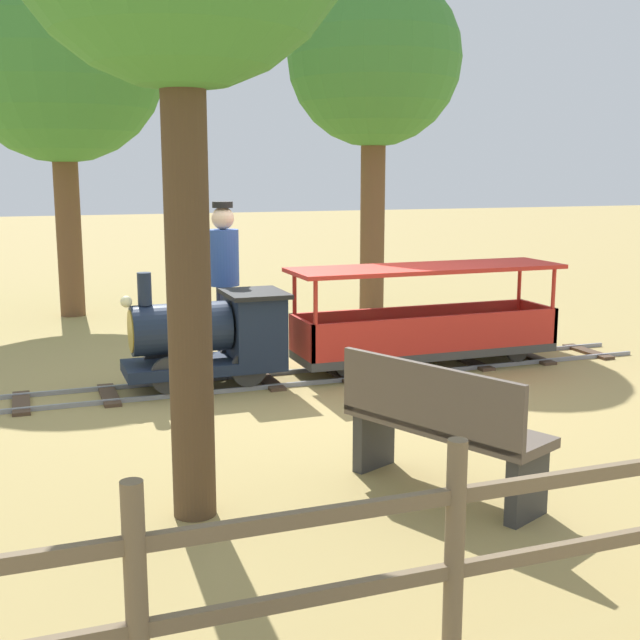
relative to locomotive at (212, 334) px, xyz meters
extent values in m
plane|color=#A38C51|center=(0.00, -1.06, -0.49)|extent=(60.00, 60.00, 0.00)
cube|color=gray|center=(-0.23, -1.22, -0.47)|extent=(0.03, 6.40, 0.04)
cube|color=gray|center=(0.23, -1.22, -0.47)|extent=(0.03, 6.40, 0.04)
cube|color=#4C3828|center=(0.00, -4.06, -0.47)|extent=(0.69, 0.14, 0.03)
cube|color=#4C3828|center=(0.00, -3.35, -0.47)|extent=(0.69, 0.14, 0.03)
cube|color=#4C3828|center=(0.00, -2.64, -0.47)|extent=(0.69, 0.14, 0.03)
cube|color=#4C3828|center=(0.00, -1.93, -0.47)|extent=(0.69, 0.14, 0.03)
cube|color=#4C3828|center=(0.00, -1.22, -0.47)|extent=(0.69, 0.14, 0.03)
cube|color=#4C3828|center=(0.00, -0.51, -0.47)|extent=(0.69, 0.14, 0.03)
cube|color=#4C3828|center=(0.00, 0.21, -0.47)|extent=(0.69, 0.14, 0.03)
cube|color=#4C3828|center=(0.00, 0.92, -0.47)|extent=(0.69, 0.14, 0.03)
cube|color=#4C3828|center=(0.00, 1.63, -0.47)|extent=(0.69, 0.14, 0.03)
cube|color=#192338|center=(0.00, 0.08, -0.28)|extent=(0.57, 1.40, 0.10)
cylinder|color=#192338|center=(0.00, 0.28, 0.07)|extent=(0.44, 0.85, 0.44)
cylinder|color=#B7932D|center=(0.00, 0.71, 0.07)|extent=(0.37, 0.02, 0.37)
cylinder|color=#192338|center=(0.00, 0.58, 0.44)|extent=(0.12, 0.12, 0.28)
sphere|color=#B7932D|center=(0.00, 0.23, 0.34)|extent=(0.16, 0.16, 0.16)
cube|color=#192338|center=(0.00, -0.39, 0.05)|extent=(0.57, 0.45, 0.55)
cube|color=black|center=(0.00, -0.39, 0.34)|extent=(0.65, 0.53, 0.04)
sphere|color=#F2EAB2|center=(0.00, 0.74, 0.33)|extent=(0.10, 0.10, 0.10)
cylinder|color=#2D2D2D|center=(-0.23, 0.43, -0.29)|extent=(0.05, 0.32, 0.32)
cylinder|color=#2D2D2D|center=(0.23, 0.43, -0.29)|extent=(0.05, 0.32, 0.32)
cylinder|color=#2D2D2D|center=(-0.23, -0.27, -0.29)|extent=(0.05, 0.32, 0.32)
cylinder|color=#2D2D2D|center=(0.23, -0.27, -0.29)|extent=(0.05, 0.32, 0.32)
cube|color=#3F3F3F|center=(0.00, -2.12, -0.31)|extent=(0.65, 2.60, 0.08)
cube|color=red|center=(-0.31, -2.12, -0.09)|extent=(0.04, 2.60, 0.35)
cube|color=red|center=(0.31, -2.12, -0.09)|extent=(0.04, 2.60, 0.35)
cube|color=red|center=(0.00, -0.84, -0.09)|extent=(0.65, 0.04, 0.35)
cube|color=red|center=(0.00, -3.40, -0.09)|extent=(0.65, 0.04, 0.35)
cylinder|color=red|center=(-0.30, -0.87, 0.11)|extent=(0.04, 0.04, 0.75)
cylinder|color=red|center=(0.30, -0.87, 0.11)|extent=(0.04, 0.04, 0.75)
cylinder|color=red|center=(-0.30, -3.37, 0.11)|extent=(0.04, 0.04, 0.75)
cylinder|color=red|center=(0.30, -3.37, 0.11)|extent=(0.04, 0.04, 0.75)
cube|color=red|center=(0.00, -2.12, 0.50)|extent=(0.75, 2.70, 0.04)
cube|color=#2D6B33|center=(0.00, -3.04, -0.15)|extent=(0.49, 0.20, 0.24)
cube|color=#2D6B33|center=(0.00, -2.58, -0.15)|extent=(0.49, 0.20, 0.24)
cube|color=#2D6B33|center=(0.00, -2.12, -0.15)|extent=(0.49, 0.20, 0.24)
cube|color=#2D6B33|center=(0.00, -1.66, -0.15)|extent=(0.49, 0.20, 0.24)
cube|color=#2D6B33|center=(0.00, -1.20, -0.15)|extent=(0.49, 0.20, 0.24)
cylinder|color=#262626|center=(-0.23, -1.21, -0.33)|extent=(0.04, 0.24, 0.24)
cylinder|color=#262626|center=(0.23, -1.21, -0.33)|extent=(0.04, 0.24, 0.24)
cylinder|color=#262626|center=(-0.23, -3.03, -0.33)|extent=(0.04, 0.24, 0.24)
cylinder|color=#262626|center=(0.23, -3.03, -0.33)|extent=(0.04, 0.24, 0.24)
cylinder|color=#282D47|center=(0.73, -0.31, -0.09)|extent=(0.12, 0.12, 0.80)
cylinder|color=#282D47|center=(0.91, -0.31, -0.09)|extent=(0.12, 0.12, 0.80)
cylinder|color=#2D4C99|center=(0.82, -0.31, 0.59)|extent=(0.30, 0.30, 0.55)
sphere|color=beige|center=(0.82, -0.31, 0.97)|extent=(0.22, 0.22, 0.22)
cylinder|color=black|center=(0.82, -0.31, 1.10)|extent=(0.20, 0.20, 0.06)
cube|color=brown|center=(-2.85, -0.77, -0.07)|extent=(1.35, 0.90, 0.06)
cube|color=brown|center=(-2.92, -0.61, 0.13)|extent=(1.20, 0.57, 0.40)
cube|color=#333333|center=(-2.33, -0.54, -0.28)|extent=(0.20, 0.32, 0.42)
cube|color=#333333|center=(-3.37, -1.00, -0.28)|extent=(0.20, 0.32, 0.42)
cylinder|color=#4C3823|center=(-2.66, 0.71, 0.81)|extent=(0.24, 0.24, 2.59)
cylinder|color=brown|center=(3.02, -2.87, 0.79)|extent=(0.33, 0.33, 2.55)
sphere|color=#3D7F33|center=(3.02, -2.87, 2.85)|extent=(2.24, 2.24, 2.24)
cylinder|color=brown|center=(4.28, 0.95, 0.72)|extent=(0.32, 0.32, 2.41)
sphere|color=#3D7F33|center=(4.28, 0.95, 2.88)|extent=(2.72, 2.72, 2.72)
cylinder|color=#756047|center=(-4.36, 0.02, -0.04)|extent=(0.08, 0.08, 0.90)
cylinder|color=#756047|center=(-4.36, 1.25, -0.04)|extent=(0.08, 0.08, 0.90)
camera|label=1|loc=(-6.99, 1.54, 1.43)|focal=45.83mm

